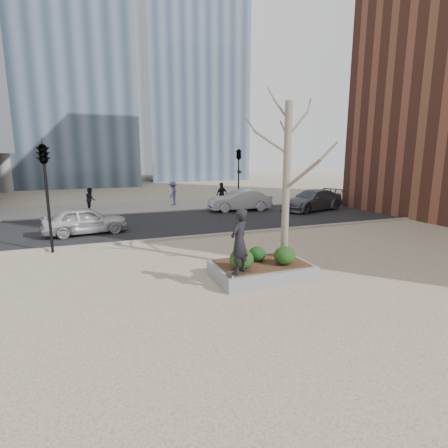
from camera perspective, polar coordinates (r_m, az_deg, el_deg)
name	(u,v)px	position (r m, az deg, el deg)	size (l,w,h in m)	color
ground	(232,281)	(10.98, 1.32, -9.28)	(120.00, 120.00, 0.00)	#C0AF8D
street	(166,223)	(20.26, -9.46, 0.15)	(60.00, 8.00, 0.02)	black
far_sidewalk	(147,206)	(27.07, -12.47, 2.81)	(60.00, 6.00, 0.02)	gray
planter	(261,270)	(11.30, 6.06, -7.53)	(3.00, 2.00, 0.45)	gray
planter_mulch	(261,263)	(11.22, 6.09, -6.35)	(2.70, 1.70, 0.04)	#382314
sycamore_tree	(287,157)	(11.45, 10.29, 10.77)	(2.80, 2.80, 6.60)	gray
shrub_left	(242,259)	(10.46, 2.88, -5.73)	(0.73, 0.73, 0.62)	#123410
shrub_middle	(257,254)	(11.29, 5.41, -4.87)	(0.56, 0.56, 0.47)	black
shrub_right	(285,256)	(11.04, 9.87, -5.11)	(0.67, 0.67, 0.57)	#183410
skateboard	(239,274)	(10.11, 2.46, -8.18)	(0.78, 0.20, 0.07)	black
skateboarder	(239,241)	(9.84, 2.50, -2.83)	(0.68, 0.45, 1.87)	black
police_car	(85,220)	(18.42, -21.73, 0.56)	(1.59, 3.96, 1.35)	silver
car_silver	(240,200)	(24.37, 2.57, 3.87)	(1.52, 4.35, 1.43)	#989CA0
car_third	(312,200)	(25.22, 14.19, 3.81)	(2.03, 4.99, 1.45)	#4D4D58
pedestrian_a	(91,199)	(25.98, -20.96, 3.80)	(0.78, 0.61, 1.61)	black
pedestrian_b	(173,193)	(27.38, -8.33, 5.00)	(1.18, 0.68, 1.82)	#454A7D
pedestrian_c	(222,194)	(26.32, -0.37, 4.84)	(1.06, 0.44, 1.80)	black
traffic_light_near	(47,197)	(15.28, -26.89, 4.01)	(0.60, 2.48, 4.50)	black
traffic_light_far	(239,177)	(26.31, 2.40, 7.73)	(0.60, 2.48, 4.50)	black
building_glass_a	(58,0)	(54.82, -25.47, 30.11)	(16.00, 16.00, 45.00)	slate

